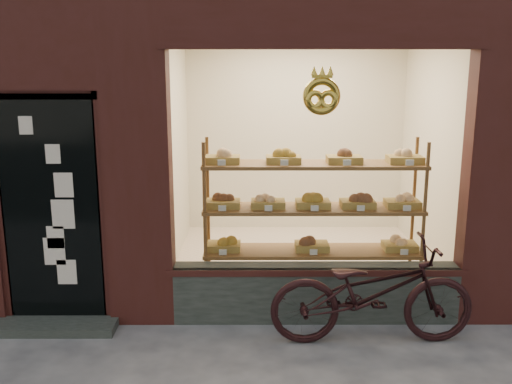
{
  "coord_description": "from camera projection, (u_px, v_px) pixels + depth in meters",
  "views": [
    {
      "loc": [
        -0.13,
        -3.0,
        2.45
      ],
      "look_at": [
        -0.12,
        2.0,
        1.3
      ],
      "focal_mm": 40.0,
      "sensor_mm": 36.0,
      "label": 1
    }
  ],
  "objects": [
    {
      "name": "display_shelf",
      "position": [
        312.0,
        221.0,
        5.76
      ],
      "size": [
        2.2,
        0.45,
        1.7
      ],
      "color": "brown",
      "rests_on": "ground"
    },
    {
      "name": "bicycle",
      "position": [
        372.0,
        292.0,
        5.0
      ],
      "size": [
        1.8,
        0.67,
        0.94
      ],
      "primitive_type": "imported",
      "rotation": [
        0.0,
        0.0,
        1.6
      ],
      "color": "black",
      "rests_on": "ground"
    }
  ]
}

